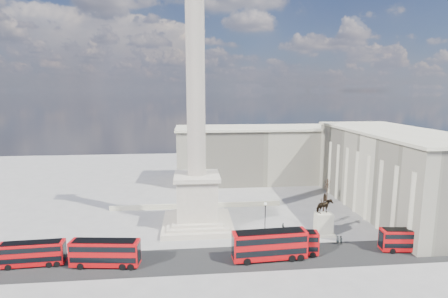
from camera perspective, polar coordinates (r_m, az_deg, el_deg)
ground at (r=68.96m, az=-4.25°, el=-13.89°), size 180.00×180.00×0.00m
asphalt_road at (r=60.22m, az=0.99°, el=-17.51°), size 120.00×9.00×0.01m
nelsons_column at (r=69.81m, az=-4.48°, el=-2.46°), size 14.00×14.00×49.85m
balustrade_wall at (r=83.71m, az=-4.53°, el=-9.21°), size 40.00×0.60×1.10m
building_east at (r=88.51m, az=26.08°, el=-3.24°), size 19.00×46.00×18.60m
building_northeast at (r=107.16m, az=5.91°, el=-0.78°), size 51.00×17.00×16.60m
red_bus_a at (r=59.97m, az=-18.77°, el=-15.74°), size 10.91×3.69×4.34m
red_bus_b at (r=59.36m, az=7.52°, el=-15.24°), size 12.28×3.47×4.92m
red_bus_c at (r=61.64m, az=10.39°, el=-14.79°), size 10.32×3.48×4.10m
red_bus_d at (r=69.63m, az=28.07°, el=-12.94°), size 9.99×3.31×3.97m
red_bus_e at (r=64.74m, az=-28.78°, el=-14.71°), size 9.81×2.73×3.94m
victorian_lamp at (r=68.64m, az=6.74°, el=-10.72°), size 0.54×0.54×6.29m
equestrian_statue at (r=70.53m, az=15.95°, el=-11.18°), size 3.98×2.98×8.28m
bare_tree_near at (r=74.37m, az=28.21°, el=-7.97°), size 1.88×1.88×8.21m
bare_tree_mid at (r=73.99m, az=15.97°, el=-8.34°), size 1.72×1.72×6.54m
bare_tree_far at (r=88.02m, az=16.55°, el=-5.39°), size 1.66×1.66×6.78m
pedestrian_walking at (r=67.90m, az=18.07°, el=-13.98°), size 0.67×0.51×1.67m
pedestrian_standing at (r=68.10m, az=18.47°, el=-13.93°), size 0.88×0.73×1.66m
pedestrian_crossing at (r=71.66m, az=9.61°, el=-12.40°), size 0.54×0.97×1.57m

